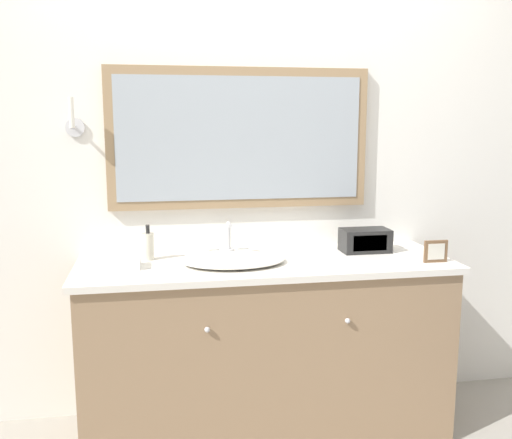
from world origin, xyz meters
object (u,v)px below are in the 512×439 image
Objects in this scene: soap_bottle at (148,246)px; appliance_box at (365,240)px; picture_frame at (436,251)px; sink_basin at (234,259)px.

appliance_box is at bearing -0.80° from soap_bottle.
sink_basin is at bearing 170.98° from picture_frame.
sink_basin is 4.19× the size of picture_frame.
picture_frame is (1.33, -0.29, -0.02)m from soap_bottle.
picture_frame is at bearing -12.15° from soap_bottle.
picture_frame is at bearing -47.85° from appliance_box.
soap_bottle is 1.08m from appliance_box.
appliance_box is (1.08, -0.02, -0.01)m from soap_bottle.
soap_bottle is (-0.39, 0.14, 0.05)m from sink_basin.
soap_bottle is at bearing 179.20° from appliance_box.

